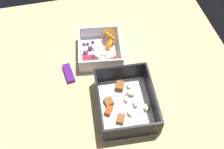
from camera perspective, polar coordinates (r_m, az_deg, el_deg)
table_surface at (r=85.73cm, az=-0.05°, el=-0.54°), size 80.00×80.00×2.00cm
pasta_container at (r=77.06cm, az=2.89°, el=-5.92°), size 20.79×16.96×6.92cm
fruit_bowl at (r=88.97cm, az=-2.40°, el=5.09°), size 16.80×15.62×5.64cm
candy_bar at (r=85.72cm, az=-9.05°, el=0.29°), size 7.25×3.27×1.20cm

